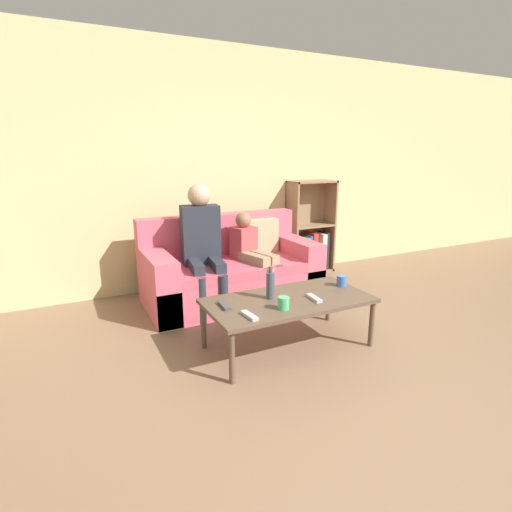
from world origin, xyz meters
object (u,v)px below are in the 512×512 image
object	(u,v)px
coffee_table	(288,303)
tv_remote_1	(249,315)
bottle	(270,285)
cup_near	(342,281)
bookshelf	(309,239)
tv_remote_2	(224,305)
couch	(231,272)
person_adult	(202,238)
cup_far	(283,303)
tv_remote_0	(314,298)
person_child	(253,252)

from	to	relation	value
coffee_table	tv_remote_1	distance (m)	0.46
bottle	tv_remote_1	bearing A→B (deg)	-139.91
cup_near	tv_remote_1	xyz separation A→B (m)	(-0.97, -0.24, -0.03)
bookshelf	tv_remote_1	xyz separation A→B (m)	(-1.73, -1.84, -0.01)
tv_remote_2	couch	bearing A→B (deg)	68.02
couch	person_adult	distance (m)	0.52
couch	cup_far	xyz separation A→B (m)	(-0.15, -1.33, 0.16)
couch	person_adult	world-z (taller)	person_adult
tv_remote_0	bottle	xyz separation A→B (m)	(-0.29, 0.17, 0.10)
cup_far	tv_remote_0	bearing A→B (deg)	11.53
couch	coffee_table	size ratio (longest dim) A/B	1.36
bookshelf	tv_remote_0	xyz separation A→B (m)	(-1.14, -1.76, -0.01)
bookshelf	person_adult	xyz separation A→B (m)	(-1.61, -0.57, 0.27)
bookshelf	tv_remote_0	size ratio (longest dim) A/B	6.62
coffee_table	bottle	distance (m)	0.20
coffee_table	person_adult	xyz separation A→B (m)	(-0.30, 1.09, 0.32)
coffee_table	cup_far	world-z (taller)	cup_far
person_adult	tv_remote_1	bearing A→B (deg)	-87.70
bottle	tv_remote_2	bearing A→B (deg)	-179.62
person_child	cup_near	bearing A→B (deg)	-85.06
bottle	person_adult	bearing A→B (deg)	100.23
cup_far	bottle	world-z (taller)	bottle
cup_near	bottle	xyz separation A→B (m)	(-0.67, 0.01, 0.06)
person_adult	tv_remote_0	distance (m)	1.31
tv_remote_0	tv_remote_2	xyz separation A→B (m)	(-0.67, 0.17, 0.00)
cup_far	tv_remote_2	size ratio (longest dim) A/B	0.53
person_child	tv_remote_0	bearing A→B (deg)	-106.67
couch	tv_remote_0	world-z (taller)	couch
cup_near	tv_remote_0	size ratio (longest dim) A/B	0.52
cup_near	tv_remote_2	world-z (taller)	cup_near
person_child	tv_remote_2	size ratio (longest dim) A/B	5.23
person_adult	tv_remote_1	distance (m)	1.31
cup_near	person_child	bearing A→B (deg)	109.76
tv_remote_2	bottle	world-z (taller)	bottle
person_child	coffee_table	bearing A→B (deg)	-115.95
person_child	tv_remote_1	bearing A→B (deg)	-131.93
tv_remote_1	bottle	xyz separation A→B (m)	(0.30, 0.25, 0.10)
couch	cup_far	distance (m)	1.35
coffee_table	cup_near	world-z (taller)	cup_near
person_child	tv_remote_2	bearing A→B (deg)	-140.95
cup_near	cup_far	size ratio (longest dim) A/B	0.98
cup_near	coffee_table	bearing A→B (deg)	-173.69
cup_far	tv_remote_1	world-z (taller)	cup_far
cup_near	tv_remote_1	distance (m)	1.00
couch	bookshelf	bearing A→B (deg)	20.91
bottle	cup_far	bearing A→B (deg)	-94.84
person_child	bottle	size ratio (longest dim) A/B	3.55
person_adult	person_child	size ratio (longest dim) A/B	1.33
cup_far	tv_remote_2	bearing A→B (deg)	147.53
cup_far	bottle	size ratio (longest dim) A/B	0.36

